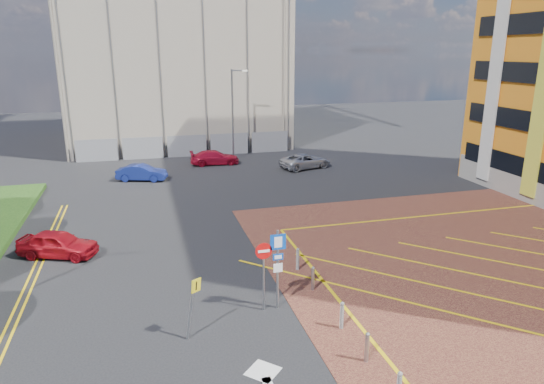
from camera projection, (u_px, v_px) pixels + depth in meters
name	position (u px, v px, depth m)	size (l,w,h in m)	color
ground	(272.00, 323.00, 17.68)	(140.00, 140.00, 0.00)	black
lamp_back	(233.00, 111.00, 43.41)	(1.53, 0.16, 8.00)	#9EA0A8
sign_cluster	(273.00, 262.00, 18.12)	(1.17, 0.12, 3.20)	#9EA0A8
warning_sign	(193.00, 301.00, 16.36)	(0.62, 0.39, 2.25)	#9EA0A8
bollard_row	(349.00, 327.00, 16.59)	(0.14, 11.14, 0.90)	#9EA0A8
construction_building	(173.00, 36.00, 51.61)	(21.20, 19.20, 22.00)	#A79A89
construction_fence	(198.00, 145.00, 45.42)	(21.60, 0.06, 2.00)	gray
car_red_left	(58.00, 244.00, 23.25)	(1.51, 3.76, 1.28)	#A60E19
car_blue_back	(142.00, 173.00, 36.91)	(1.30, 3.74, 1.23)	navy
car_red_back	(215.00, 157.00, 42.14)	(1.71, 4.21, 1.22)	#B60F29
car_silver_back	(305.00, 161.00, 40.80)	(2.03, 4.41, 1.23)	#A7A7AE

